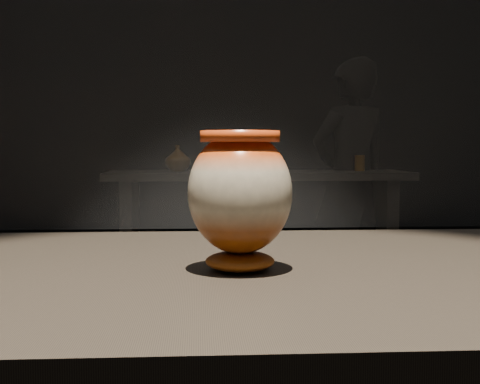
{
  "coord_description": "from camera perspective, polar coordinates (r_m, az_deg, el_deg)",
  "views": [
    {
      "loc": [
        0.08,
        -0.94,
        1.07
      ],
      "look_at": [
        0.14,
        -0.03,
        1.01
      ],
      "focal_mm": 50.0,
      "sensor_mm": 36.0,
      "label": 1
    }
  ],
  "objects": [
    {
      "name": "main_vase",
      "position": [
        0.92,
        -0.0,
        -0.22
      ],
      "size": [
        0.18,
        0.18,
        0.19
      ],
      "rotation": [
        0.0,
        0.0,
        0.36
      ],
      "color": "#79330A",
      "rests_on": "display_plinth"
    },
    {
      "name": "back_shelf",
      "position": [
        4.47,
        1.51,
        -1.6
      ],
      "size": [
        2.0,
        0.6,
        0.9
      ],
      "color": "black",
      "rests_on": "ground"
    },
    {
      "name": "back_vase_left",
      "position": [
        4.45,
        -5.34,
        2.88
      ],
      "size": [
        0.21,
        0.21,
        0.17
      ],
      "primitive_type": "imported",
      "rotation": [
        0.0,
        0.0,
        0.28
      ],
      "color": "brown",
      "rests_on": "back_shelf"
    },
    {
      "name": "back_vase_mid",
      "position": [
        4.47,
        2.34,
        3.0
      ],
      "size": [
        0.22,
        0.22,
        0.19
      ],
      "primitive_type": "imported",
      "rotation": [
        0.0,
        0.0,
        6.02
      ],
      "color": "#79330A",
      "rests_on": "back_shelf"
    },
    {
      "name": "back_vase_right",
      "position": [
        4.59,
        10.17,
        2.45
      ],
      "size": [
        0.07,
        0.07,
        0.11
      ],
      "primitive_type": "cylinder",
      "color": "brown",
      "rests_on": "back_shelf"
    },
    {
      "name": "visitor",
      "position": [
        4.72,
        9.43,
        1.1
      ],
      "size": [
        0.72,
        0.6,
        1.68
      ],
      "primitive_type": "imported",
      "rotation": [
        0.0,
        0.0,
        3.52
      ],
      "color": "black",
      "rests_on": "ground"
    }
  ]
}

